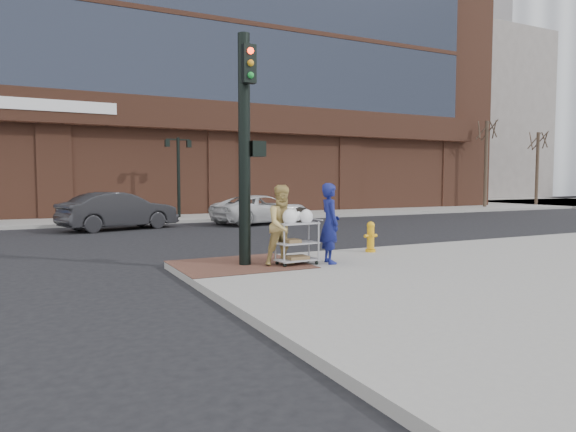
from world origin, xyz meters
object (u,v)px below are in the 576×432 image
traffic_signal_pole (246,142)px  pedestrian_tan (284,225)px  woman_blue (330,223)px  lamp_post (178,168)px  utility_cart (297,239)px  minivan_white (262,209)px  sedan_dark (119,211)px  fire_hydrant (371,236)px

traffic_signal_pole → pedestrian_tan: bearing=-28.8°
woman_blue → pedestrian_tan: bearing=91.3°
lamp_post → pedestrian_tan: lamp_post is taller
pedestrian_tan → utility_cart: (0.30, -0.06, -0.31)m
lamp_post → woman_blue: bearing=-92.5°
minivan_white → pedestrian_tan: bearing=145.3°
lamp_post → sedan_dark: bearing=-132.0°
lamp_post → pedestrian_tan: (-1.76, -15.62, -1.59)m
lamp_post → traffic_signal_pole: size_ratio=0.80×
lamp_post → fire_hydrant: lamp_post is taller
minivan_white → utility_cart: (-4.33, -11.76, 0.06)m
traffic_signal_pole → woman_blue: 2.58m
traffic_signal_pole → woman_blue: bearing=-18.7°
pedestrian_tan → traffic_signal_pole: bearing=150.1°
utility_cart → fire_hydrant: utility_cart is taller
lamp_post → fire_hydrant: bearing=-85.4°
lamp_post → fire_hydrant: (1.20, -14.74, -2.06)m
woman_blue → fire_hydrant: woman_blue is taller
lamp_post → minivan_white: (2.87, -3.92, -1.95)m
utility_cart → traffic_signal_pole: bearing=156.1°
woman_blue → utility_cart: size_ratio=1.43×
minivan_white → utility_cart: size_ratio=3.79×
sedan_dark → lamp_post: bearing=-59.2°
fire_hydrant → lamp_post: bearing=94.6°
fire_hydrant → sedan_dark: bearing=113.3°
traffic_signal_pole → fire_hydrant: bearing=7.5°
pedestrian_tan → utility_cart: size_ratio=1.40×
minivan_white → fire_hydrant: bearing=158.0°
traffic_signal_pole → woman_blue: size_ratio=2.77×
traffic_signal_pole → minivan_white: traffic_signal_pole is taller
minivan_white → utility_cart: bearing=146.6°
lamp_post → woman_blue: 15.92m
traffic_signal_pole → sedan_dark: bearing=95.1°
minivan_white → utility_cart: utility_cart is taller
pedestrian_tan → fire_hydrant: size_ratio=2.22×
lamp_post → utility_cart: size_ratio=3.18×
pedestrian_tan → utility_cart: bearing=-11.6°
woman_blue → sedan_dark: (-2.79, 11.95, -0.29)m
fire_hydrant → utility_cart: bearing=-160.6°
woman_blue → sedan_dark: woman_blue is taller
utility_cart → fire_hydrant: bearing=19.4°
lamp_post → traffic_signal_pole: traffic_signal_pole is taller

